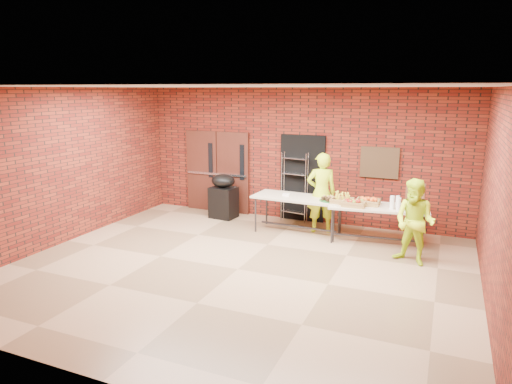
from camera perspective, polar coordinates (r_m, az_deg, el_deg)
room at (r=7.84m, az=-2.39°, el=1.26°), size 8.08×7.08×3.28m
double_doors at (r=11.93m, az=-4.83°, el=2.54°), size 1.78×0.12×2.10m
dark_doorway at (r=11.08m, az=5.80°, el=1.71°), size 1.10×0.06×2.10m
bronze_plaque at (r=10.60m, az=15.18°, el=3.58°), size 0.85×0.04×0.70m
wire_rack at (r=11.03m, az=4.83°, el=0.60°), size 0.64×0.30×1.69m
table_left at (r=10.17m, az=5.31°, el=-0.97°), size 2.04×0.93×0.82m
table_right at (r=9.72m, az=15.05°, el=-2.09°), size 2.05×1.04×0.81m
basket_bananas at (r=9.73m, az=10.74°, el=-1.06°), size 0.46×0.36×0.14m
basket_oranges at (r=9.74m, az=13.83°, el=-1.19°), size 0.47×0.37×0.15m
basket_apples at (r=9.54m, az=12.15°, el=-1.40°), size 0.46×0.36×0.14m
muffin_tray at (r=9.86m, az=9.15°, el=-0.83°), size 0.42×0.42×0.11m
napkin_box at (r=10.21m, az=3.81°, el=-0.35°), size 0.16×0.11×0.05m
coffee_dispenser at (r=9.75m, az=19.30°, el=-0.47°), size 0.36×0.33×0.48m
cup_stack_front at (r=9.50m, az=16.65°, el=-1.27°), size 0.09×0.09×0.27m
cup_stack_mid at (r=9.41m, az=17.40°, el=-1.48°), size 0.09×0.09×0.26m
cup_stack_back at (r=9.67m, az=17.28°, el=-1.16°), size 0.08×0.08×0.24m
covered_grill at (r=11.39m, az=-4.10°, el=-0.49°), size 0.65×0.56×1.11m
volunteer_woman at (r=10.26m, az=8.16°, el=-0.09°), size 0.77×0.65×1.80m
volunteer_man at (r=8.81m, az=19.23°, el=-3.57°), size 0.94×0.85×1.59m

